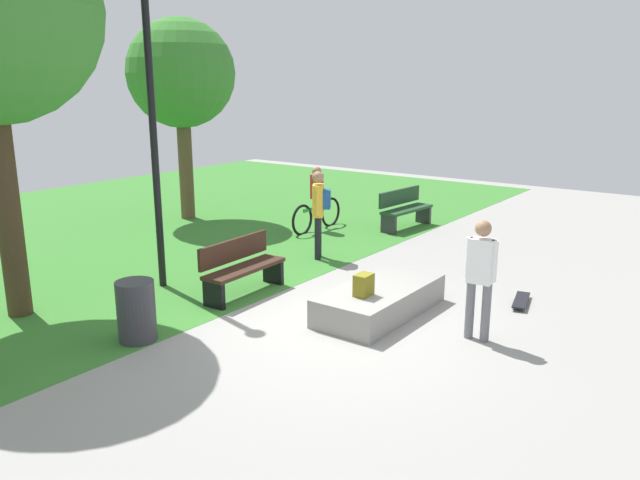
# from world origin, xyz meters

# --- Properties ---
(ground_plane) EXTENTS (28.00, 28.00, 0.00)m
(ground_plane) POSITION_xyz_m (0.00, 0.00, 0.00)
(ground_plane) COLOR gray
(grass_lawn) EXTENTS (26.60, 12.57, 0.01)m
(grass_lawn) POSITION_xyz_m (0.00, 7.71, 0.00)
(grass_lawn) COLOR #387A2D
(grass_lawn) RESTS_ON ground_plane
(concrete_ledge) EXTENTS (2.25, 1.03, 0.42)m
(concrete_ledge) POSITION_xyz_m (0.85, -0.40, 0.21)
(concrete_ledge) COLOR gray
(concrete_ledge) RESTS_ON ground_plane
(backpack_on_ledge) EXTENTS (0.28, 0.21, 0.32)m
(backpack_on_ledge) POSITION_xyz_m (0.36, -0.41, 0.58)
(backpack_on_ledge) COLOR olive
(backpack_on_ledge) RESTS_ON concrete_ledge
(skater_performing_trick) EXTENTS (0.22, 0.43, 1.65)m
(skater_performing_trick) POSITION_xyz_m (0.78, -1.95, 0.96)
(skater_performing_trick) COLOR slate
(skater_performing_trick) RESTS_ON ground_plane
(skateboard_by_ledge) EXTENTS (0.82, 0.38, 0.08)m
(skateboard_by_ledge) POSITION_xyz_m (2.50, -1.97, 0.06)
(skateboard_by_ledge) COLOR black
(skateboard_by_ledge) RESTS_ON ground_plane
(park_bench_far_left) EXTENTS (1.63, 0.60, 0.91)m
(park_bench_far_left) POSITION_xyz_m (6.07, 2.08, 0.48)
(park_bench_far_left) COLOR #1E4223
(park_bench_far_left) RESTS_ON ground_plane
(park_bench_far_right) EXTENTS (1.62, 0.54, 0.91)m
(park_bench_far_right) POSITION_xyz_m (0.27, 1.88, 0.48)
(park_bench_far_right) COLOR #331E14
(park_bench_far_right) RESTS_ON ground_plane
(tree_broad_elm) EXTENTS (2.61, 2.61, 4.88)m
(tree_broad_elm) POSITION_xyz_m (3.77, 7.03, 3.53)
(tree_broad_elm) COLOR brown
(tree_broad_elm) RESTS_ON grass_lawn
(lamp_post) EXTENTS (0.28, 0.28, 4.87)m
(lamp_post) POSITION_xyz_m (-0.21, 3.27, 2.91)
(lamp_post) COLOR black
(lamp_post) RESTS_ON ground_plane
(trash_bin) EXTENTS (0.51, 0.51, 0.83)m
(trash_bin) POSITION_xyz_m (-1.95, 1.70, 0.42)
(trash_bin) COLOR #333338
(trash_bin) RESTS_ON ground_plane
(pedestrian_with_backpack) EXTENTS (0.43, 0.44, 1.72)m
(pedestrian_with_backpack) POSITION_xyz_m (2.75, 2.14, 1.03)
(pedestrian_with_backpack) COLOR black
(pedestrian_with_backpack) RESTS_ON ground_plane
(cyclist_on_bicycle) EXTENTS (1.82, 0.22, 1.52)m
(cyclist_on_bicycle) POSITION_xyz_m (4.66, 3.62, 0.63)
(cyclist_on_bicycle) COLOR black
(cyclist_on_bicycle) RESTS_ON ground_plane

